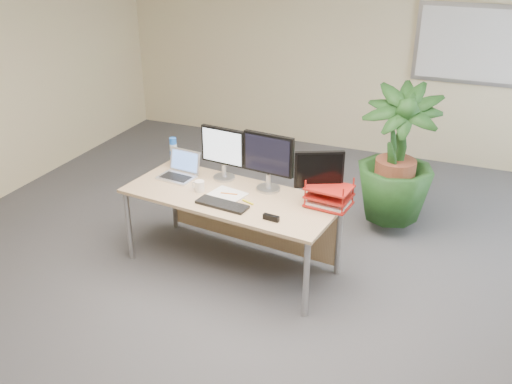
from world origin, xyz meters
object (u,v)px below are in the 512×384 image
at_px(desk, 237,206).
at_px(monitor_left, 223,150).
at_px(floor_plant, 396,162).
at_px(monitor_right, 268,158).
at_px(laptop, 180,170).

xyz_separation_m(desk, monitor_left, (-0.22, 0.19, 0.44)).
distance_m(floor_plant, monitor_right, 1.42).
xyz_separation_m(desk, floor_plant, (1.20, 1.15, 0.18)).
bearing_deg(desk, monitor_right, 26.41).
relative_size(monitor_left, laptop, 1.38).
xyz_separation_m(monitor_left, monitor_right, (0.47, -0.07, 0.02)).
bearing_deg(monitor_left, floor_plant, 34.04).
bearing_deg(floor_plant, monitor_right, -132.73).
bearing_deg(floor_plant, monitor_left, -145.96).
distance_m(desk, floor_plant, 1.67).
relative_size(monitor_left, monitor_right, 0.94).
height_order(desk, monitor_left, monitor_left).
relative_size(monitor_right, laptop, 1.47).
bearing_deg(monitor_right, floor_plant, 47.27).
height_order(monitor_left, monitor_right, monitor_right).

